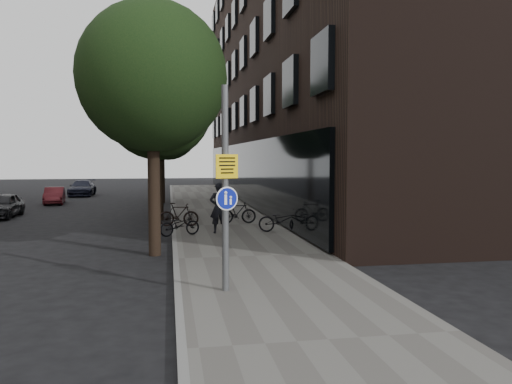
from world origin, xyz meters
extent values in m
plane|color=black|center=(0.00, 0.00, 0.00)|extent=(120.00, 120.00, 0.00)
cube|color=#5D5B56|center=(0.25, 10.00, 0.06)|extent=(4.50, 60.00, 0.12)
cube|color=slate|center=(-2.00, 10.00, 0.07)|extent=(0.15, 60.00, 0.13)
cube|color=black|center=(8.50, 22.00, 9.00)|extent=(12.00, 40.00, 18.00)
cylinder|color=black|center=(-2.60, 4.50, 1.60)|extent=(0.36, 0.36, 3.20)
sphere|color=black|center=(-2.60, 4.50, 5.30)|extent=(4.40, 4.40, 4.40)
sphere|color=black|center=(-2.20, 5.30, 4.30)|extent=(2.64, 2.64, 2.64)
cylinder|color=black|center=(-2.60, 13.00, 1.60)|extent=(0.36, 0.36, 3.20)
sphere|color=black|center=(-2.60, 13.00, 5.30)|extent=(5.00, 5.00, 5.00)
sphere|color=black|center=(-2.20, 13.80, 4.30)|extent=(3.00, 3.00, 3.00)
cylinder|color=black|center=(-2.60, 22.00, 1.60)|extent=(0.36, 0.36, 3.20)
sphere|color=black|center=(-2.60, 22.00, 5.30)|extent=(5.00, 5.00, 5.00)
sphere|color=black|center=(-2.20, 22.80, 4.30)|extent=(3.00, 3.00, 3.00)
cylinder|color=#595B5E|center=(-1.00, -0.23, 2.28)|extent=(0.14, 0.14, 4.31)
cube|color=#E1B70B|center=(-1.00, -0.23, 2.75)|extent=(0.48, 0.19, 0.50)
cylinder|color=#0D1993|center=(-1.00, -0.23, 2.08)|extent=(0.42, 0.16, 0.44)
cylinder|color=white|center=(-1.00, -0.23, 2.08)|extent=(0.48, 0.17, 0.50)
imported|color=black|center=(-0.34, 7.78, 1.06)|extent=(0.70, 0.48, 1.88)
imported|color=black|center=(2.00, 7.55, 0.58)|extent=(1.87, 1.18, 0.93)
imported|color=black|center=(0.69, 10.30, 0.60)|extent=(1.59, 0.49, 0.95)
imported|color=black|center=(-1.80, 7.41, 0.52)|extent=(1.61, 1.08, 0.80)
imported|color=black|center=(-1.78, 9.86, 0.60)|extent=(1.65, 0.62, 0.97)
imported|color=black|center=(-10.18, 15.29, 0.60)|extent=(1.43, 3.54, 1.20)
imported|color=maroon|center=(-9.27, 22.34, 0.53)|extent=(1.55, 3.33, 1.06)
imported|color=black|center=(-8.68, 28.99, 0.60)|extent=(1.70, 4.13, 1.20)
camera|label=1|loc=(-2.16, -10.59, 2.95)|focal=35.00mm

